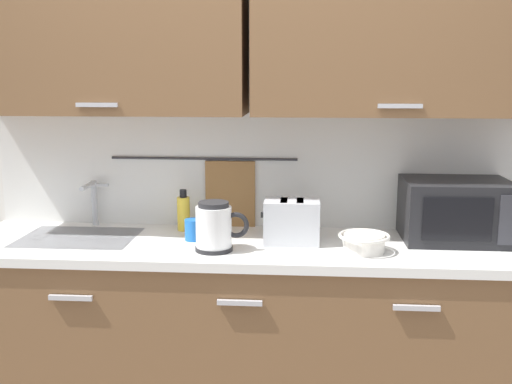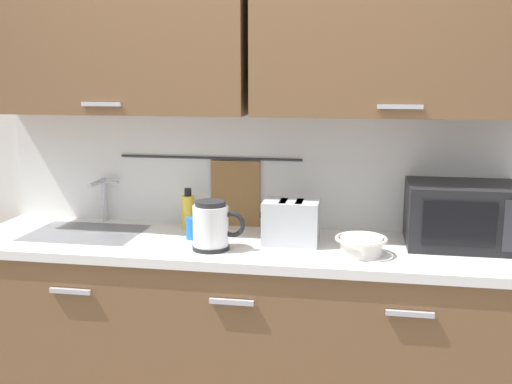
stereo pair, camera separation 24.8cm
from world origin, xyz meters
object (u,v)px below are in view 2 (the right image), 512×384
microwave (462,215)px  mixing_bowl (361,244)px  toaster (291,222)px  electric_kettle (212,226)px  dish_soap_bottle (188,211)px  mug_near_sink (195,228)px

microwave → mixing_bowl: size_ratio=2.15×
mixing_bowl → microwave: bearing=27.5°
microwave → toaster: bearing=-172.4°
electric_kettle → toaster: bearing=24.9°
electric_kettle → dish_soap_bottle: 0.37m
electric_kettle → mug_near_sink: size_ratio=1.89×
dish_soap_bottle → mug_near_sink: size_ratio=1.63×
mixing_bowl → mug_near_sink: bearing=170.2°
electric_kettle → toaster: electric_kettle is taller
mixing_bowl → electric_kettle: bearing=-177.7°
microwave → mug_near_sink: bearing=-175.4°
microwave → mixing_bowl: bearing=-152.5°
dish_soap_bottle → mixing_bowl: (0.82, -0.29, -0.04)m
microwave → dish_soap_bottle: (-1.24, 0.07, -0.05)m
microwave → toaster: size_ratio=1.80×
electric_kettle → mixing_bowl: 0.62m
mug_near_sink → microwave: bearing=4.6°
electric_kettle → microwave: bearing=13.2°
dish_soap_bottle → mixing_bowl: 0.87m
microwave → electric_kettle: 1.07m
microwave → toaster: microwave is taller
electric_kettle → dish_soap_bottle: (-0.20, 0.32, -0.01)m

